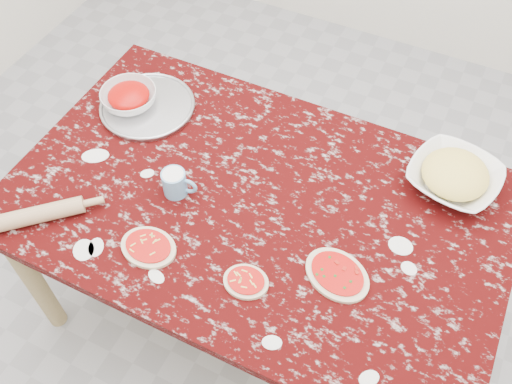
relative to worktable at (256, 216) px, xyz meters
The scene contains 10 objects.
ground 0.67m from the worktable, ahead, with size 4.00×4.00×0.00m, color gray.
worktable is the anchor object (origin of this frame).
pizza_tray 0.59m from the worktable, 158.95° to the left, with size 0.34×0.34×0.01m, color #B2B2B7.
sauce_bowl 0.66m from the worktable, 162.03° to the left, with size 0.20×0.20×0.06m, color white.
cheese_bowl 0.66m from the worktable, 32.09° to the left, with size 0.29×0.29×0.07m, color white.
flour_mug 0.29m from the worktable, 162.63° to the right, with size 0.12×0.08×0.09m.
pizza_left 0.38m from the worktable, 125.35° to the right, with size 0.18×0.14×0.02m.
pizza_mid 0.31m from the worktable, 69.70° to the right, with size 0.15×0.13×0.02m.
pizza_right 0.37m from the worktable, 22.88° to the right, with size 0.24×0.21×0.02m.
rolling_pin 0.69m from the worktable, 148.10° to the right, with size 0.06×0.06×0.28m, color tan.
Camera 1 is at (0.47, -0.97, 2.20)m, focal length 39.41 mm.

